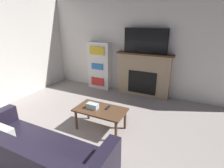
{
  "coord_description": "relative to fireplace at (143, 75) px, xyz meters",
  "views": [
    {
      "loc": [
        1.58,
        -0.59,
        1.99
      ],
      "look_at": [
        0.12,
        2.42,
        0.77
      ],
      "focal_mm": 28.0,
      "sensor_mm": 36.0,
      "label": 1
    }
  ],
  "objects": [
    {
      "name": "bookshelf",
      "position": [
        -1.36,
        -0.02,
        0.11
      ],
      "size": [
        0.69,
        0.29,
        1.4
      ],
      "color": "white",
      "rests_on": "ground_plane"
    },
    {
      "name": "coffee_table",
      "position": [
        -0.24,
        -1.97,
        -0.22
      ],
      "size": [
        0.96,
        0.54,
        0.43
      ],
      "color": "brown",
      "rests_on": "ground_plane"
    },
    {
      "name": "fireplace",
      "position": [
        0.0,
        0.0,
        0.0
      ],
      "size": [
        1.51,
        0.28,
        1.18
      ],
      "color": "tan",
      "rests_on": "ground_plane"
    },
    {
      "name": "wall_back",
      "position": [
        -0.36,
        0.14,
        0.76
      ],
      "size": [
        6.09,
        0.06,
        2.7
      ],
      "color": "silver",
      "rests_on": "ground_plane"
    },
    {
      "name": "tv",
      "position": [
        0.0,
        -0.02,
        0.9
      ],
      "size": [
        1.14,
        0.03,
        0.63
      ],
      "color": "black",
      "rests_on": "fireplace"
    },
    {
      "name": "tissue_box",
      "position": [
        -0.39,
        -2.01,
        -0.11
      ],
      "size": [
        0.22,
        0.12,
        0.1
      ],
      "color": "silver",
      "rests_on": "coffee_table"
    },
    {
      "name": "couch",
      "position": [
        -0.48,
        -3.34,
        -0.3
      ],
      "size": [
        2.06,
        0.88,
        0.86
      ],
      "color": "black",
      "rests_on": "ground_plane"
    },
    {
      "name": "remote_control",
      "position": [
        -0.14,
        -1.87,
        -0.15
      ],
      "size": [
        0.04,
        0.15,
        0.02
      ],
      "color": "black",
      "rests_on": "coffee_table"
    },
    {
      "name": "wall_side",
      "position": [
        -2.94,
        -1.89,
        0.76
      ],
      "size": [
        0.06,
        5.01,
        2.7
      ],
      "color": "silver",
      "rests_on": "ground_plane"
    }
  ]
}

